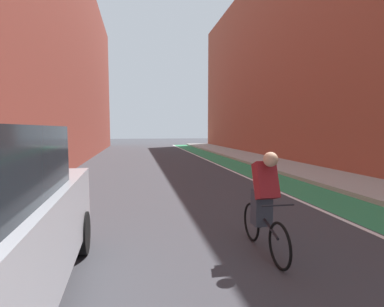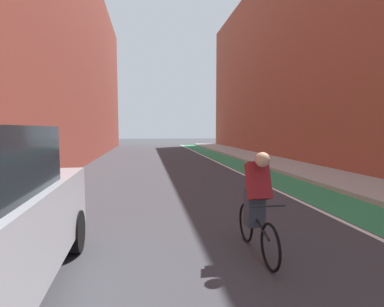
% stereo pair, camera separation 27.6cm
% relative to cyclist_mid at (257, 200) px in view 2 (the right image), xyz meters
% --- Properties ---
extents(ground_plane, '(93.50, 93.50, 0.00)m').
position_rel_cyclist_mid_xyz_m(ground_plane, '(-0.25, 7.25, -0.85)').
color(ground_plane, '#38383D').
extents(bike_lane_paint, '(1.60, 42.50, 0.00)m').
position_rel_cyclist_mid_xyz_m(bike_lane_paint, '(3.30, 9.25, -0.85)').
color(bike_lane_paint, '#2D8451').
rests_on(bike_lane_paint, ground).
extents(lane_divider_stripe, '(0.12, 42.50, 0.00)m').
position_rel_cyclist_mid_xyz_m(lane_divider_stripe, '(2.40, 9.25, -0.85)').
color(lane_divider_stripe, white).
rests_on(lane_divider_stripe, ground).
extents(sidewalk_right, '(2.67, 42.50, 0.14)m').
position_rel_cyclist_mid_xyz_m(sidewalk_right, '(5.43, 9.25, -0.78)').
color(sidewalk_right, '#A8A59E').
rests_on(sidewalk_right, ground).
extents(building_facade_left, '(4.15, 42.50, 12.27)m').
position_rel_cyclist_mid_xyz_m(building_facade_left, '(-6.40, 9.23, 5.28)').
color(building_facade_left, brown).
rests_on(building_facade_left, ground).
extents(building_facade_right, '(2.40, 38.50, 13.27)m').
position_rel_cyclist_mid_xyz_m(building_facade_right, '(7.97, 11.25, 5.79)').
color(building_facade_right, '#9E4C38').
rests_on(building_facade_right, ground).
extents(cyclist_mid, '(0.48, 1.71, 1.61)m').
position_rel_cyclist_mid_xyz_m(cyclist_mid, '(0.00, 0.00, 0.00)').
color(cyclist_mid, black).
rests_on(cyclist_mid, ground).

